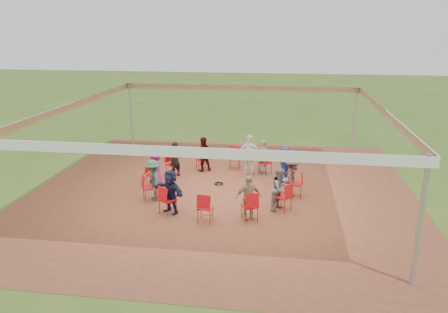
# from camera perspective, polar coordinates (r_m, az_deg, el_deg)

# --- Properties ---
(ground) EXTENTS (80.00, 80.00, 0.00)m
(ground) POSITION_cam_1_polar(r_m,az_deg,el_deg) (15.16, -0.24, -4.56)
(ground) COLOR #38571B
(ground) RESTS_ON ground
(dirt_patch) EXTENTS (13.00, 13.00, 0.00)m
(dirt_patch) POSITION_cam_1_polar(r_m,az_deg,el_deg) (15.16, -0.24, -4.54)
(dirt_patch) COLOR brown
(dirt_patch) RESTS_ON ground
(tent) EXTENTS (10.33, 10.33, 3.00)m
(tent) POSITION_cam_1_polar(r_m,az_deg,el_deg) (14.48, -0.25, 4.22)
(tent) COLOR #B2B2B7
(tent) RESTS_ON ground
(chair_0) EXTENTS (0.46, 0.44, 0.90)m
(chair_0) POSITION_cam_1_polar(r_m,az_deg,el_deg) (14.75, 9.34, -3.55)
(chair_0) COLOR red
(chair_0) RESTS_ON ground
(chair_1) EXTENTS (0.58, 0.57, 0.90)m
(chair_1) POSITION_cam_1_polar(r_m,az_deg,el_deg) (15.94, 8.30, -1.95)
(chair_1) COLOR red
(chair_1) RESTS_ON ground
(chair_2) EXTENTS (0.59, 0.60, 0.90)m
(chair_2) POSITION_cam_1_polar(r_m,az_deg,el_deg) (16.87, 5.37, -0.80)
(chair_2) COLOR red
(chair_2) RESTS_ON ground
(chair_3) EXTENTS (0.44, 0.46, 0.90)m
(chair_3) POSITION_cam_1_polar(r_m,az_deg,el_deg) (17.34, 1.38, -0.24)
(chair_3) COLOR red
(chair_3) RESTS_ON ground
(chair_4) EXTENTS (0.57, 0.58, 0.90)m
(chair_4) POSITION_cam_1_polar(r_m,az_deg,el_deg) (17.27, -2.90, -0.32)
(chair_4) COLOR red
(chair_4) RESTS_ON ground
(chair_5) EXTENTS (0.60, 0.59, 0.90)m
(chair_5) POSITION_cam_1_polar(r_m,az_deg,el_deg) (16.68, -6.70, -1.05)
(chair_5) COLOR red
(chair_5) RESTS_ON ground
(chair_6) EXTENTS (0.46, 0.44, 0.90)m
(chair_6) POSITION_cam_1_polar(r_m,az_deg,el_deg) (15.66, -9.24, -2.33)
(chair_6) COLOR red
(chair_6) RESTS_ON ground
(chair_7) EXTENTS (0.58, 0.57, 0.90)m
(chair_7) POSITION_cam_1_polar(r_m,az_deg,el_deg) (14.45, -9.69, -4.00)
(chair_7) COLOR red
(chair_7) RESTS_ON ground
(chair_8) EXTENTS (0.59, 0.60, 0.90)m
(chair_8) POSITION_cam_1_polar(r_m,az_deg,el_deg) (13.36, -7.36, -5.65)
(chair_8) COLOR red
(chair_8) RESTS_ON ground
(chair_9) EXTENTS (0.44, 0.46, 0.90)m
(chair_9) POSITION_cam_1_polar(r_m,az_deg,el_deg) (12.74, -2.46, -6.67)
(chair_9) COLOR red
(chair_9) RESTS_ON ground
(chair_10) EXTENTS (0.57, 0.58, 0.90)m
(chair_10) POSITION_cam_1_polar(r_m,az_deg,el_deg) (12.83, 3.37, -6.50)
(chair_10) COLOR red
(chair_10) RESTS_ON ground
(chair_11) EXTENTS (0.60, 0.59, 0.90)m
(chair_11) POSITION_cam_1_polar(r_m,az_deg,el_deg) (13.59, 7.73, -5.26)
(chair_11) COLOR red
(chair_11) RESTS_ON ground
(person_seated_0) EXTENTS (0.48, 0.90, 1.36)m
(person_seated_0) POSITION_cam_1_polar(r_m,az_deg,el_deg) (14.67, 8.92, -2.65)
(person_seated_0) COLOR #4F2D25
(person_seated_0) RESTS_ON ground
(person_seated_1) EXTENTS (1.00, 1.34, 1.36)m
(person_seated_1) POSITION_cam_1_polar(r_m,az_deg,el_deg) (15.81, 7.95, -1.18)
(person_seated_1) COLOR #2847B1
(person_seated_1) RESTS_ON ground
(person_seated_2) EXTENTS (0.89, 0.78, 1.36)m
(person_seated_2) POSITION_cam_1_polar(r_m,az_deg,el_deg) (16.70, 5.15, -0.12)
(person_seated_2) COLOR #A49C90
(person_seated_2) RESTS_ON ground
(person_seated_3) EXTENTS (0.76, 0.64, 1.36)m
(person_seated_3) POSITION_cam_1_polar(r_m,az_deg,el_deg) (17.09, -2.80, 0.33)
(person_seated_3) COLOR #38070E
(person_seated_3) RESTS_ON ground
(person_seated_4) EXTENTS (0.54, 0.59, 1.36)m
(person_seated_4) POSITION_cam_1_polar(r_m,az_deg,el_deg) (16.52, -6.45, -0.35)
(person_seated_4) COLOR black
(person_seated_4) RESTS_ON ground
(person_seated_5) EXTENTS (0.40, 0.68, 1.36)m
(person_seated_5) POSITION_cam_1_polar(r_m,az_deg,el_deg) (15.55, -8.87, -1.54)
(person_seated_5) COLOR #831770
(person_seated_5) RESTS_ON ground
(person_seated_6) EXTENTS (0.79, 0.98, 1.36)m
(person_seated_6) POSITION_cam_1_polar(r_m,az_deg,el_deg) (14.39, -9.26, -3.07)
(person_seated_6) COLOR #2D533C
(person_seated_6) RESTS_ON ground
(person_seated_7) EXTENTS (1.32, 1.08, 1.36)m
(person_seated_7) POSITION_cam_1_polar(r_m,az_deg,el_deg) (13.34, -7.02, -4.57)
(person_seated_7) COLOR #141839
(person_seated_7) RESTS_ON ground
(person_seated_8) EXTENTS (0.90, 0.73, 1.36)m
(person_seated_8) POSITION_cam_1_polar(r_m,az_deg,el_deg) (12.84, 3.18, -5.33)
(person_seated_8) COLOR tan
(person_seated_8) RESTS_ON ground
(person_seated_9) EXTENTS (0.68, 0.76, 1.36)m
(person_seated_9) POSITION_cam_1_polar(r_m,az_deg,el_deg) (13.57, 7.35, -4.21)
(person_seated_9) COLOR slate
(person_seated_9) RESTS_ON ground
(standing_person) EXTENTS (0.94, 0.49, 1.59)m
(standing_person) POSITION_cam_1_polar(r_m,az_deg,el_deg) (16.55, 3.37, 0.18)
(standing_person) COLOR silver
(standing_person) RESTS_ON ground
(cable_coil) EXTENTS (0.38, 0.38, 0.03)m
(cable_coil) POSITION_cam_1_polar(r_m,az_deg,el_deg) (15.80, -0.66, -3.58)
(cable_coil) COLOR black
(cable_coil) RESTS_ON ground
(laptop) EXTENTS (0.28, 0.34, 0.23)m
(laptop) POSITION_cam_1_polar(r_m,az_deg,el_deg) (14.69, 8.28, -2.77)
(laptop) COLOR #B7B7BC
(laptop) RESTS_ON ground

